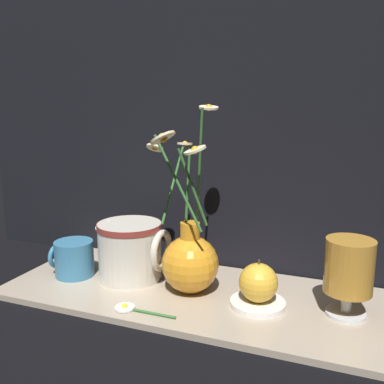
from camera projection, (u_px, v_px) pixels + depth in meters
The scene contains 10 objects.
ground_plane at pixel (193, 297), 0.85m from camera, with size 6.00×6.00×0.00m, color black.
shelf at pixel (193, 294), 0.84m from camera, with size 0.75×0.30×0.01m.
backdrop_wall at pixel (222, 18), 0.89m from camera, with size 1.25×0.02×1.10m.
vase_with_flowers at pixel (191, 258), 0.83m from camera, with size 0.15×0.18×0.36m.
yellow_mug at pixel (73, 258), 0.92m from camera, with size 0.09×0.08×0.08m.
ceramic_pitcher at pixel (131, 248), 0.90m from camera, with size 0.16×0.14×0.13m.
tea_glass at pixel (349, 269), 0.73m from camera, with size 0.08×0.08×0.14m.
saucer_plate at pixel (258, 303), 0.78m from camera, with size 0.10×0.10×0.01m.
orange_fruit at pixel (258, 283), 0.77m from camera, with size 0.07×0.07×0.08m.
loose_daisy at pixel (132, 309), 0.76m from camera, with size 0.12×0.04×0.01m.
Camera 1 is at (0.28, -0.73, 0.37)m, focal length 40.00 mm.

